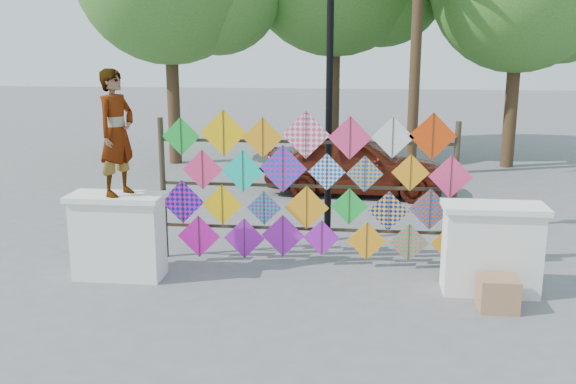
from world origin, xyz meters
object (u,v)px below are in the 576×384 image
object	(u,v)px
kite_rack	(309,188)
lamppost	(329,88)
sedan	(355,164)
vendor_woman	(117,133)

from	to	relation	value
kite_rack	lamppost	distance (m)	1.95
sedan	lamppost	xyz separation A→B (m)	(-0.45, -3.67, 1.99)
vendor_woman	lamppost	world-z (taller)	lamppost
kite_rack	lamppost	bearing A→B (deg)	79.83
kite_rack	sedan	distance (m)	5.01
vendor_woman	lamppost	size ratio (longest dim) A/B	0.41
kite_rack	vendor_woman	distance (m)	3.02
vendor_woman	sedan	world-z (taller)	vendor_woman
vendor_woman	lamppost	distance (m)	3.70
kite_rack	vendor_woman	world-z (taller)	vendor_woman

